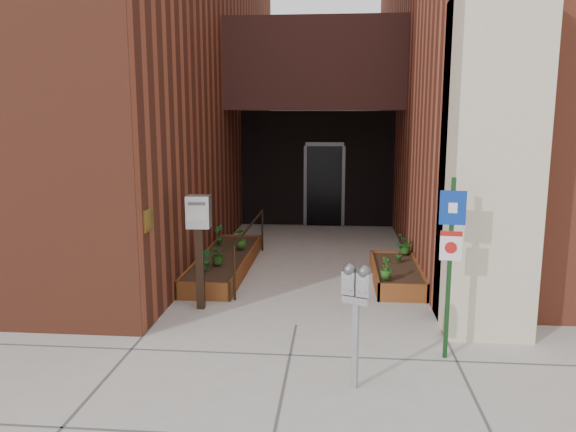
# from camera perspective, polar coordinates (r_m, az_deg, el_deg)

# --- Properties ---
(ground) EXTENTS (80.00, 80.00, 0.00)m
(ground) POSITION_cam_1_polar(r_m,az_deg,el_deg) (7.99, 0.82, -11.04)
(ground) COLOR #9E9991
(ground) RESTS_ON ground
(architecture) EXTENTS (20.00, 14.60, 10.00)m
(architecture) POSITION_cam_1_polar(r_m,az_deg,el_deg) (14.48, 2.26, 18.50)
(architecture) COLOR brown
(architecture) RESTS_ON ground
(planter_left) EXTENTS (0.90, 3.60, 0.30)m
(planter_left) POSITION_cam_1_polar(r_m,az_deg,el_deg) (10.70, -6.42, -4.80)
(planter_left) COLOR brown
(planter_left) RESTS_ON ground
(planter_right) EXTENTS (0.80, 2.20, 0.30)m
(planter_right) POSITION_cam_1_polar(r_m,az_deg,el_deg) (10.07, 10.95, -5.89)
(planter_right) COLOR brown
(planter_right) RESTS_ON ground
(handrail) EXTENTS (0.04, 3.34, 0.90)m
(handrail) POSITION_cam_1_polar(r_m,az_deg,el_deg) (10.42, -3.84, -1.70)
(handrail) COLOR black
(handrail) RESTS_ON ground
(parking_meter) EXTENTS (0.32, 0.22, 1.38)m
(parking_meter) POSITION_cam_1_polar(r_m,az_deg,el_deg) (5.96, 6.97, -7.75)
(parking_meter) COLOR #9D9DA0
(parking_meter) RESTS_ON ground
(sign_post) EXTENTS (0.30, 0.08, 2.19)m
(sign_post) POSITION_cam_1_polar(r_m,az_deg,el_deg) (6.84, 16.18, -3.28)
(sign_post) COLOR #133515
(sign_post) RESTS_ON ground
(payment_dropbox) EXTENTS (0.36, 0.28, 1.73)m
(payment_dropbox) POSITION_cam_1_polar(r_m,az_deg,el_deg) (8.41, -9.04, -1.19)
(payment_dropbox) COLOR black
(payment_dropbox) RESTS_ON ground
(shrub_left_a) EXTENTS (0.46, 0.46, 0.36)m
(shrub_left_a) POSITION_cam_1_polar(r_m,az_deg,el_deg) (10.00, -7.12, -3.82)
(shrub_left_a) COLOR #225017
(shrub_left_a) RESTS_ON planter_left
(shrub_left_b) EXTENTS (0.25, 0.25, 0.33)m
(shrub_left_b) POSITION_cam_1_polar(r_m,az_deg,el_deg) (9.69, -8.39, -4.41)
(shrub_left_b) COLOR #18541D
(shrub_left_b) RESTS_ON planter_left
(shrub_left_c) EXTENTS (0.31, 0.31, 0.40)m
(shrub_left_c) POSITION_cam_1_polar(r_m,az_deg,el_deg) (11.10, -4.83, -2.28)
(shrub_left_c) COLOR #2A5D1A
(shrub_left_c) RESTS_ON planter_left
(shrub_left_d) EXTENTS (0.29, 0.29, 0.39)m
(shrub_left_d) POSITION_cam_1_polar(r_m,az_deg,el_deg) (11.53, -7.04, -1.86)
(shrub_left_d) COLOR #19581E
(shrub_left_d) RESTS_ON planter_left
(shrub_right_a) EXTENTS (0.27, 0.27, 0.35)m
(shrub_right_a) POSITION_cam_1_polar(r_m,az_deg,el_deg) (9.17, 9.96, -5.22)
(shrub_right_a) COLOR #245819
(shrub_right_a) RESTS_ON planter_right
(shrub_right_b) EXTENTS (0.25, 0.25, 0.34)m
(shrub_right_b) POSITION_cam_1_polar(r_m,az_deg,el_deg) (10.33, 11.26, -3.56)
(shrub_right_b) COLOR #19581C
(shrub_right_b) RESTS_ON planter_right
(shrub_right_c) EXTENTS (0.44, 0.44, 0.37)m
(shrub_right_c) POSITION_cam_1_polar(r_m,az_deg,el_deg) (10.87, 11.85, -2.81)
(shrub_right_c) COLOR #215618
(shrub_right_c) RESTS_ON planter_right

